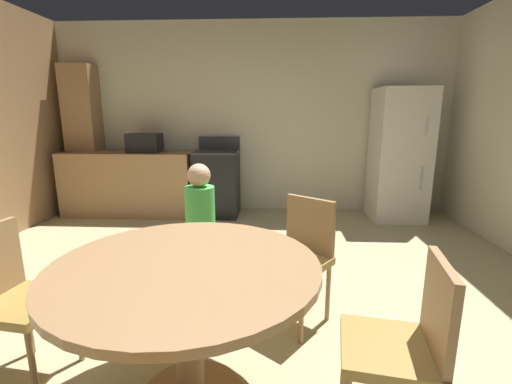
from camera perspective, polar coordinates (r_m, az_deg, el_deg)
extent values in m
plane|color=tan|center=(2.61, -5.01, -21.26)|extent=(14.00, 14.00, 0.00)
cube|color=beige|center=(5.34, -0.53, 11.62)|extent=(5.93, 0.12, 2.70)
cube|color=#9E754C|center=(5.44, -19.51, 1.36)|extent=(1.83, 0.60, 0.90)
cube|color=#9E754C|center=(5.82, -25.67, 7.52)|extent=(0.44, 0.36, 2.10)
cube|color=black|center=(5.09, -6.23, 1.29)|extent=(0.60, 0.60, 0.90)
cube|color=#38383D|center=(5.02, -6.35, 6.44)|extent=(0.60, 0.60, 0.02)
cube|color=#38383D|center=(5.29, -5.89, 7.86)|extent=(0.60, 0.04, 0.18)
cube|color=silver|center=(5.19, 21.95, 5.47)|extent=(0.68, 0.66, 1.76)
cylinder|color=#B2B2B7|center=(4.91, 25.63, 9.48)|extent=(0.02, 0.02, 0.22)
cylinder|color=#B2B2B7|center=(4.97, 24.91, 2.01)|extent=(0.02, 0.02, 0.30)
cube|color=black|center=(5.27, -17.41, 7.55)|extent=(0.44, 0.32, 0.26)
cylinder|color=#9E754C|center=(1.93, -10.70, -22.05)|extent=(0.14, 0.14, 0.72)
cylinder|color=#9E754C|center=(1.74, -11.22, -11.72)|extent=(1.27, 1.27, 0.04)
cylinder|color=#9E754C|center=(2.47, -26.57, -18.86)|extent=(0.03, 0.03, 0.43)
cylinder|color=#9E754C|center=(2.26, -32.13, -22.71)|extent=(0.03, 0.03, 0.43)
cylinder|color=#9E754C|center=(2.67, -32.66, -17.06)|extent=(0.03, 0.03, 0.43)
cube|color=#A37F3D|center=(2.35, -33.12, -14.74)|extent=(0.45, 0.45, 0.05)
cylinder|color=#9E754C|center=(2.04, 13.95, -25.16)|extent=(0.03, 0.03, 0.43)
cylinder|color=#9E754C|center=(2.08, 24.33, -25.10)|extent=(0.03, 0.03, 0.43)
cube|color=#A37F3D|center=(1.78, 20.42, -22.54)|extent=(0.46, 0.46, 0.05)
cube|color=#9E754C|center=(1.71, 27.23, -16.54)|extent=(0.10, 0.38, 0.42)
cylinder|color=#9E754C|center=(2.39, 7.28, -18.60)|extent=(0.03, 0.03, 0.43)
cylinder|color=#9E754C|center=(2.56, 0.64, -16.18)|extent=(0.03, 0.03, 0.43)
cylinder|color=#9E754C|center=(2.65, 11.45, -15.45)|extent=(0.03, 0.03, 0.43)
cylinder|color=#9E754C|center=(2.80, 5.19, -13.55)|extent=(0.03, 0.03, 0.43)
cube|color=#A37F3D|center=(2.49, 6.27, -11.12)|extent=(0.56, 0.56, 0.05)
cube|color=#9E754C|center=(2.56, 8.65, -5.51)|extent=(0.32, 0.26, 0.42)
cylinder|color=#3D4C84|center=(2.84, -8.59, -12.51)|extent=(0.17, 0.17, 0.50)
cylinder|color=#4CC656|center=(2.68, -8.92, -3.57)|extent=(0.25, 0.25, 0.42)
sphere|color=#D6A884|center=(2.61, -9.14, 2.66)|extent=(0.17, 0.17, 0.17)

